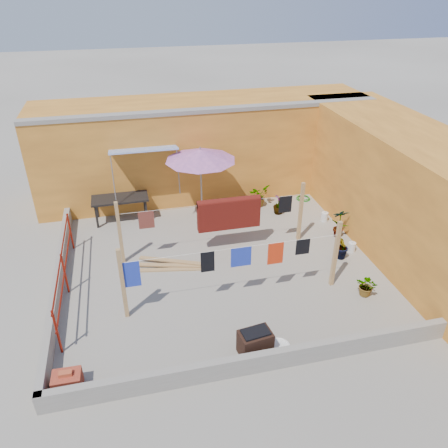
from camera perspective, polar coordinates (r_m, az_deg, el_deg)
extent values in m
plane|color=#9E998E|center=(11.63, -0.42, -5.50)|extent=(80.00, 80.00, 0.00)
cube|color=orange|center=(15.08, -2.63, 9.98)|extent=(11.00, 2.40, 3.20)
cube|color=gray|center=(13.63, -1.91, 14.65)|extent=(11.00, 0.35, 0.12)
cube|color=#2D51B2|center=(13.18, -10.49, 9.52)|extent=(2.00, 0.79, 0.22)
cylinder|color=gray|center=(13.08, -14.27, 5.83)|extent=(0.03, 0.30, 1.28)
cylinder|color=gray|center=(13.15, -5.97, 6.76)|extent=(0.03, 0.30, 1.28)
cube|color=orange|center=(12.85, 22.84, 3.89)|extent=(2.40, 9.00, 3.20)
cube|color=gray|center=(8.89, 5.01, -17.44)|extent=(8.30, 0.16, 0.44)
cube|color=gray|center=(11.48, -20.85, -6.97)|extent=(0.16, 7.30, 0.44)
cylinder|color=maroon|center=(9.53, -20.97, -13.03)|extent=(0.05, 0.05, 1.10)
cylinder|color=maroon|center=(11.09, -20.07, -6.10)|extent=(0.05, 0.05, 1.10)
cylinder|color=maroon|center=(12.77, -19.42, -0.93)|extent=(0.05, 0.05, 1.10)
cylinder|color=maroon|center=(10.82, -20.52, -3.95)|extent=(0.04, 4.20, 0.04)
cylinder|color=maroon|center=(11.06, -20.11, -5.89)|extent=(0.04, 4.20, 0.04)
cube|color=tan|center=(9.78, -13.08, -7.65)|extent=(0.09, 0.09, 1.80)
cube|color=tan|center=(10.80, 14.34, -3.86)|extent=(0.09, 0.09, 1.80)
cube|color=tan|center=(12.49, 9.98, 1.57)|extent=(0.09, 0.09, 1.80)
cube|color=tan|center=(11.62, -13.45, -1.15)|extent=(0.09, 0.09, 1.80)
cylinder|color=silver|center=(9.69, 1.41, -3.19)|extent=(5.00, 0.01, 0.01)
cylinder|color=silver|center=(11.54, -1.34, 2.64)|extent=(5.00, 0.01, 0.01)
cube|color=#50120D|center=(11.79, 0.64, 1.26)|extent=(1.72, 0.22, 0.84)
cube|color=black|center=(12.18, 8.03, 2.56)|extent=(0.37, 0.02, 0.51)
cube|color=brown|center=(11.47, -10.11, 0.54)|extent=(0.40, 0.02, 0.50)
cube|color=#2035AF|center=(9.64, -12.05, -6.45)|extent=(0.39, 0.02, 0.65)
cube|color=black|center=(9.72, -2.15, -4.94)|extent=(0.31, 0.02, 0.53)
cube|color=red|center=(10.10, 6.75, -3.82)|extent=(0.37, 0.02, 0.57)
cube|color=#2035AF|center=(9.86, 2.24, -4.30)|extent=(0.47, 0.02, 0.50)
cube|color=black|center=(10.27, 10.25, -2.94)|extent=(0.34, 0.02, 0.41)
cylinder|color=gray|center=(13.57, -2.85, 0.28)|extent=(0.37, 0.37, 0.06)
cylinder|color=gray|center=(13.04, -2.98, 4.67)|extent=(0.05, 0.05, 2.36)
cone|color=#CB6DAC|center=(12.63, -3.10, 9.01)|extent=(2.49, 2.49, 0.33)
cylinder|color=gray|center=(12.56, -3.13, 9.80)|extent=(0.04, 0.04, 0.10)
cube|color=black|center=(13.78, -13.45, 3.37)|extent=(1.71, 0.87, 0.06)
cube|color=black|center=(13.69, -16.30, 0.90)|extent=(0.06, 0.06, 0.74)
cube|color=black|center=(14.29, -16.28, 2.19)|extent=(0.06, 0.06, 0.74)
cube|color=black|center=(13.66, -10.11, 1.66)|extent=(0.06, 0.06, 0.74)
cube|color=black|center=(14.27, -10.36, 2.91)|extent=(0.06, 0.06, 0.74)
cube|color=#A43826|center=(9.04, -19.75, -18.87)|extent=(0.53, 0.39, 0.38)
cube|color=#B2522A|center=(8.88, -20.02, -17.89)|extent=(0.24, 0.12, 0.08)
cube|color=tan|center=(11.55, -7.20, -5.92)|extent=(1.87, 0.46, 0.04)
cube|color=tan|center=(11.63, -6.89, -5.37)|extent=(1.85, 0.62, 0.04)
cube|color=tan|center=(11.71, -6.59, -4.82)|extent=(1.78, 0.86, 0.04)
cube|color=black|center=(9.14, 4.09, -15.25)|extent=(0.70, 0.52, 0.54)
cube|color=black|center=(8.93, 4.16, -13.93)|extent=(0.58, 0.40, 0.04)
cylinder|color=silver|center=(9.44, 7.14, -15.71)|extent=(0.47, 0.47, 0.06)
torus|color=silver|center=(9.41, 7.15, -15.58)|extent=(0.50, 0.50, 0.05)
cylinder|color=silver|center=(12.64, 16.33, -2.90)|extent=(0.21, 0.21, 0.28)
cylinder|color=silver|center=(12.56, 16.43, -2.30)|extent=(0.06, 0.06, 0.05)
cylinder|color=silver|center=(13.97, 12.99, 0.93)|extent=(0.21, 0.21, 0.29)
cylinder|color=silver|center=(13.89, 13.07, 1.52)|extent=(0.06, 0.06, 0.05)
torus|color=#19701A|center=(15.26, 10.31, 3.29)|extent=(0.48, 0.48, 0.03)
torus|color=#19701A|center=(15.24, 10.32, 3.41)|extent=(0.41, 0.41, 0.03)
imported|color=#265E1A|center=(14.49, 4.56, 3.73)|extent=(0.86, 0.85, 0.73)
imported|color=#265E1A|center=(14.08, 7.16, 2.53)|extent=(0.41, 0.41, 0.63)
imported|color=#265E1A|center=(13.10, 14.85, 0.20)|extent=(0.53, 0.39, 0.92)
imported|color=#265E1A|center=(12.11, 15.16, -2.91)|extent=(0.49, 0.52, 0.76)
imported|color=#265E1A|center=(11.04, 18.19, -7.69)|extent=(0.65, 0.66, 0.55)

